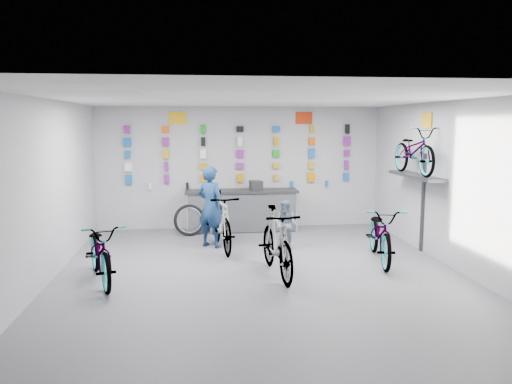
{
  "coord_description": "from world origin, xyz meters",
  "views": [
    {
      "loc": [
        -1.04,
        -8.3,
        2.61
      ],
      "look_at": [
        0.1,
        1.4,
        1.25
      ],
      "focal_mm": 35.0,
      "sensor_mm": 36.0,
      "label": 1
    }
  ],
  "objects": [
    {
      "name": "wall_front",
      "position": [
        0.0,
        -4.0,
        1.5
      ],
      "size": [
        7.0,
        0.0,
        7.0
      ],
      "primitive_type": "plane",
      "rotation": [
        -1.57,
        0.0,
        0.0
      ],
      "color": "#B6B6B8",
      "rests_on": "floor"
    },
    {
      "name": "wall_right",
      "position": [
        3.5,
        0.0,
        1.5
      ],
      "size": [
        0.0,
        8.0,
        8.0
      ],
      "primitive_type": "plane",
      "rotation": [
        1.57,
        0.0,
        -1.57
      ],
      "color": "#B6B6B8",
      "rests_on": "floor"
    },
    {
      "name": "wall_back",
      "position": [
        0.0,
        4.0,
        1.5
      ],
      "size": [
        7.0,
        0.0,
        7.0
      ],
      "primitive_type": "plane",
      "rotation": [
        1.57,
        0.0,
        0.0
      ],
      "color": "#B6B6B8",
      "rests_on": "floor"
    },
    {
      "name": "bike_center",
      "position": [
        0.27,
        -0.14,
        0.59
      ],
      "size": [
        0.73,
        2.01,
        1.18
      ],
      "primitive_type": "imported",
      "rotation": [
        0.0,
        0.0,
        0.09
      ],
      "color": "gray",
      "rests_on": "floor"
    },
    {
      "name": "sign_left",
      "position": [
        -1.5,
        3.98,
        2.72
      ],
      "size": [
        0.42,
        0.02,
        0.3
      ],
      "primitive_type": "cube",
      "color": "#F5AD17",
      "rests_on": "wall_back"
    },
    {
      "name": "spare_wheel",
      "position": [
        -1.25,
        3.17,
        0.36
      ],
      "size": [
        0.76,
        0.35,
        0.74
      ],
      "rotation": [
        0.0,
        0.0,
        0.21
      ],
      "color": "black",
      "rests_on": "floor"
    },
    {
      "name": "clerk",
      "position": [
        -0.78,
        2.06,
        0.86
      ],
      "size": [
        0.75,
        0.7,
        1.72
      ],
      "primitive_type": "imported",
      "rotation": [
        0.0,
        0.0,
        2.52
      ],
      "color": "navy",
      "rests_on": "floor"
    },
    {
      "name": "wall_bracket",
      "position": [
        3.33,
        1.2,
        1.46
      ],
      "size": [
        0.39,
        1.9,
        2.0
      ],
      "color": "#333338",
      "rests_on": "wall_right"
    },
    {
      "name": "bike_right",
      "position": [
        2.36,
        0.54,
        0.54
      ],
      "size": [
        1.08,
        2.13,
        1.07
      ],
      "primitive_type": "imported",
      "rotation": [
        0.0,
        0.0,
        -0.19
      ],
      "color": "gray",
      "rests_on": "floor"
    },
    {
      "name": "sign_right",
      "position": [
        1.6,
        3.98,
        2.72
      ],
      "size": [
        0.42,
        0.02,
        0.3
      ],
      "primitive_type": "cube",
      "color": "red",
      "rests_on": "wall_back"
    },
    {
      "name": "bike_wall",
      "position": [
        3.25,
        1.2,
        2.05
      ],
      "size": [
        0.63,
        1.8,
        0.95
      ],
      "primitive_type": "imported",
      "color": "gray",
      "rests_on": "wall_bracket"
    },
    {
      "name": "bike_left",
      "position": [
        -2.64,
        -0.1,
        0.51
      ],
      "size": [
        1.26,
        2.06,
        1.02
      ],
      "primitive_type": "imported",
      "rotation": [
        0.0,
        0.0,
        0.32
      ],
      "color": "gray",
      "rests_on": "floor"
    },
    {
      "name": "counter",
      "position": [
        0.0,
        3.54,
        0.49
      ],
      "size": [
        2.7,
        0.66,
        1.0
      ],
      "color": "black",
      "rests_on": "floor"
    },
    {
      "name": "bike_service",
      "position": [
        -0.57,
        1.76,
        0.6
      ],
      "size": [
        0.81,
        2.06,
        1.2
      ],
      "primitive_type": "imported",
      "rotation": [
        0.0,
        0.0,
        0.13
      ],
      "color": "gray",
      "rests_on": "floor"
    },
    {
      "name": "register",
      "position": [
        0.35,
        3.55,
        1.11
      ],
      "size": [
        0.32,
        0.33,
        0.22
      ],
      "primitive_type": "cube",
      "rotation": [
        0.0,
        0.0,
        0.13
      ],
      "color": "black",
      "rests_on": "counter"
    },
    {
      "name": "ceiling",
      "position": [
        0.0,
        0.0,
        3.0
      ],
      "size": [
        8.0,
        8.0,
        0.0
      ],
      "primitive_type": "plane",
      "rotation": [
        3.14,
        0.0,
        0.0
      ],
      "color": "white",
      "rests_on": "wall_back"
    },
    {
      "name": "merch_wall",
      "position": [
        -0.04,
        3.93,
        1.8
      ],
      "size": [
        5.58,
        0.08,
        1.57
      ],
      "color": "#1258AC",
      "rests_on": "wall_back"
    },
    {
      "name": "customer",
      "position": [
        0.76,
        1.71,
        0.51
      ],
      "size": [
        0.63,
        0.61,
        1.02
      ],
      "primitive_type": "imported",
      "rotation": [
        0.0,
        0.0,
        -0.64
      ],
      "color": "slate",
      "rests_on": "floor"
    },
    {
      "name": "sign_side",
      "position": [
        3.48,
        1.2,
        2.65
      ],
      "size": [
        0.02,
        0.4,
        0.3
      ],
      "primitive_type": "cube",
      "color": "#F5AD17",
      "rests_on": "wall_right"
    },
    {
      "name": "floor",
      "position": [
        0.0,
        0.0,
        0.0
      ],
      "size": [
        8.0,
        8.0,
        0.0
      ],
      "primitive_type": "plane",
      "color": "#4C4C50",
      "rests_on": "ground"
    },
    {
      "name": "wall_left",
      "position": [
        -3.5,
        0.0,
        1.5
      ],
      "size": [
        0.0,
        8.0,
        8.0
      ],
      "primitive_type": "plane",
      "rotation": [
        1.57,
        0.0,
        1.57
      ],
      "color": "#B6B6B8",
      "rests_on": "floor"
    }
  ]
}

